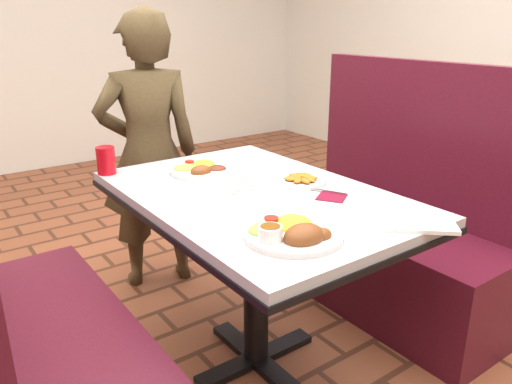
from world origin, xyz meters
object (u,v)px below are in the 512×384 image
booth_bench_left (46,371)px  diner_person (149,154)px  dining_table (256,216)px  red_tumbler (106,160)px  near_dinner_plate (292,228)px  plantain_plate (301,180)px  far_dinner_plate (201,167)px  booth_bench_right (389,242)px

booth_bench_left → diner_person: size_ratio=0.85×
dining_table → red_tumbler: red_tumbler is taller
dining_table → booth_bench_left: 0.86m
near_dinner_plate → plantain_plate: (0.36, 0.38, -0.02)m
dining_table → plantain_plate: plantain_plate is taller
red_tumbler → booth_bench_left: bearing=-128.6°
far_dinner_plate → dining_table: bearing=-83.8°
booth_bench_right → dining_table: bearing=180.0°
dining_table → booth_bench_left: booth_bench_left is taller
booth_bench_left → red_tumbler: size_ratio=10.63×
diner_person → red_tumbler: diner_person is taller
dining_table → booth_bench_left: size_ratio=1.01×
dining_table → red_tumbler: bearing=123.3°
booth_bench_left → near_dinner_plate: bearing=-31.3°
dining_table → plantain_plate: (0.21, -0.01, 0.11)m
booth_bench_right → booth_bench_left: bearing=180.0°
near_dinner_plate → far_dinner_plate: near_dinner_plate is taller
red_tumbler → diner_person: bearing=45.7°
dining_table → near_dinner_plate: 0.44m
booth_bench_right → near_dinner_plate: bearing=-157.7°
booth_bench_right → red_tumbler: booth_bench_right is taller
booth_bench_left → red_tumbler: bearing=51.4°
booth_bench_left → far_dinner_plate: 0.94m
booth_bench_right → red_tumbler: size_ratio=10.63×
far_dinner_plate → red_tumbler: bearing=147.0°
booth_bench_right → red_tumbler: bearing=154.7°
diner_person → booth_bench_left: bearing=65.0°
booth_bench_right → diner_person: (-0.82, 0.90, 0.37)m
near_dinner_plate → booth_bench_left: bearing=148.7°
dining_table → near_dinner_plate: bearing=-111.5°
diner_person → far_dinner_plate: 0.57m
booth_bench_left → booth_bench_right: 1.60m
far_dinner_plate → booth_bench_right: bearing=-22.1°
booth_bench_left → near_dinner_plate: (0.64, -0.39, 0.45)m
near_dinner_plate → plantain_plate: bearing=46.3°
booth_bench_left → booth_bench_right: bearing=0.0°
booth_bench_left → far_dinner_plate: bearing=24.0°
diner_person → far_dinner_plate: bearing=104.0°
booth_bench_right → diner_person: bearing=132.2°
booth_bench_left → far_dinner_plate: booth_bench_left is taller
plantain_plate → red_tumbler: bearing=135.2°
booth_bench_left → near_dinner_plate: 0.88m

